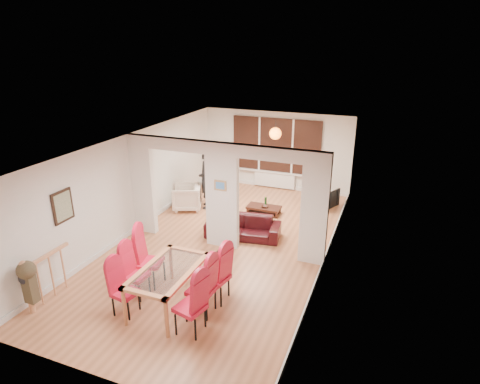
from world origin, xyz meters
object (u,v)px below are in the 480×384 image
Objects in this scene: dining_chair_rc at (216,274)px; sofa at (243,227)px; dining_chair_lc at (150,259)px; dining_chair_ra at (190,303)px; television at (328,200)px; person at (206,179)px; dining_table at (169,287)px; dining_chair_la at (125,289)px; dining_chair_lb at (136,273)px; bottle at (266,201)px; dining_chair_rb at (201,286)px; armchair at (187,197)px; bowl at (265,207)px; coffee_table at (264,210)px.

dining_chair_rc reaches higher than sofa.
dining_chair_lc is 1.05× the size of dining_chair_ra.
person is at bearing 133.20° from television.
dining_table is 0.80m from dining_chair_la.
dining_chair_la is 0.98× the size of dining_chair_lb.
bottle is at bearing 80.00° from dining_chair_lb.
dining_chair_rb reaches higher than armchair.
dining_chair_lb is 4.84m from bowl.
dining_chair_ra and dining_chair_rb have the same top height.
person is at bearing 131.72° from sofa.
dining_table reaches higher than sofa.
dining_chair_la is 3.76× the size of bottle.
dining_chair_ra is 1.38× the size of armchair.
dining_chair_la reaches higher than television.
dining_chair_rc is 0.63× the size of person.
dining_chair_rc is at bearing 85.28° from dining_chair_rb.
bottle is (-0.33, 4.86, -0.21)m from dining_chair_rb.
person is (-0.83, 5.13, 0.39)m from dining_chair_la.
dining_chair_lc is 4.40m from bowl.
dining_chair_la is 0.56× the size of person.
dining_table is 1.42× the size of dining_chair_lc.
dining_chair_lb is 0.92× the size of dining_chair_rb.
dining_chair_rc is 4.42m from bottle.
person reaches higher than bowl.
armchair is 0.87× the size of television.
dining_chair_lc is 5.98× the size of bowl.
sofa is 1.70m from bottle.
television is at bearing 71.41° from dining_table.
dining_chair_rb is at bearing 2.20° from dining_chair_lb.
dining_chair_rb is 5.00m from armchair.
dining_chair_rb reaches higher than dining_table.
bottle is (-1.64, -1.01, 0.09)m from television.
person reaches higher than dining_chair_rc.
sofa is (1.03, 3.15, -0.24)m from dining_chair_lb.
dining_chair_rb is 5.71× the size of bowl.
dining_chair_lb reaches higher than dining_table.
television is at bearing 35.54° from bowl.
bottle is at bearing 99.28° from bowl.
dining_chair_rc is 4.71m from person.
dining_chair_rc is (0.07, 0.47, 0.00)m from dining_chair_rb.
armchair is (-2.68, 3.80, -0.20)m from dining_chair_rc.
bottle reaches higher than bowl.
person reaches higher than sofa.
sofa is (-0.47, 2.70, -0.29)m from dining_chair_rc.
bowl is (2.30, 0.44, -0.13)m from armchair.
dining_table is 0.93× the size of person.
dining_table is 1.65× the size of dining_chair_la.
dining_chair_ra is 5.59m from person.
coffee_table is (0.94, 5.28, -0.40)m from dining_chair_la.
bottle is (0.34, 4.88, -0.04)m from dining_table.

